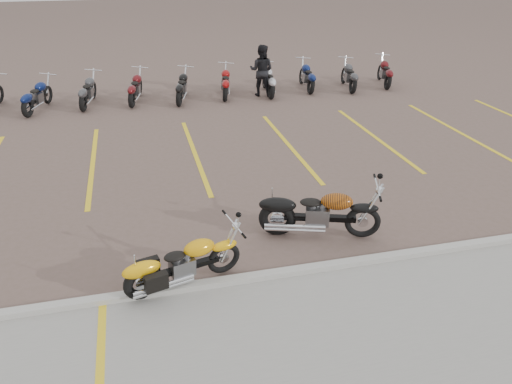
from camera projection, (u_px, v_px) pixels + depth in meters
ground at (222, 225)px, 10.21m from camera, size 100.00×100.00×0.00m
curb at (243, 279)px, 8.44m from camera, size 60.00×0.18×0.12m
parking_stripes at (195, 154)px, 13.68m from camera, size 38.00×5.50×0.01m
yellow_cruiser at (180, 265)px, 8.19m from camera, size 2.01×0.65×0.84m
flame_cruiser at (317, 214)px, 9.61m from camera, size 2.27×0.89×0.97m
person_b at (262, 70)px, 18.61m from camera, size 1.15×1.07×1.89m
bg_bike_row at (158, 86)px, 18.12m from camera, size 19.17×2.09×1.10m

